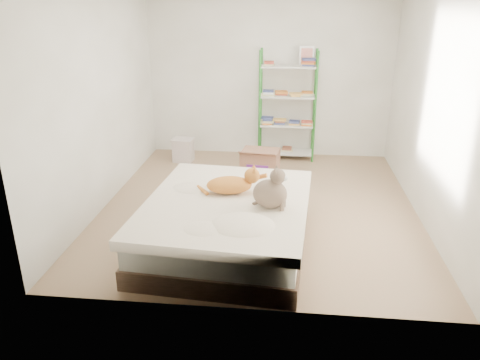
# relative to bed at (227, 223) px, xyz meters

# --- Properties ---
(room) EXTENTS (3.81, 4.21, 2.61)m
(room) POSITION_rel_bed_xyz_m (0.26, 1.05, 1.04)
(room) COLOR #9D7A5C
(room) RESTS_ON ground
(bed) EXTENTS (1.76, 2.13, 0.51)m
(bed) POSITION_rel_bed_xyz_m (0.00, 0.00, 0.00)
(bed) COLOR brown
(bed) RESTS_ON ground
(orange_cat) EXTENTS (0.60, 0.39, 0.23)m
(orange_cat) POSITION_rel_bed_xyz_m (-0.00, 0.19, 0.37)
(orange_cat) COLOR #C36E24
(orange_cat) RESTS_ON bed
(grey_cat) EXTENTS (0.40, 0.35, 0.41)m
(grey_cat) POSITION_rel_bed_xyz_m (0.43, -0.12, 0.46)
(grey_cat) COLOR #82685A
(grey_cat) RESTS_ON bed
(shelf_unit) EXTENTS (0.88, 0.36, 1.74)m
(shelf_unit) POSITION_rel_bed_xyz_m (0.56, 2.93, 0.60)
(shelf_unit) COLOR #2E8430
(shelf_unit) RESTS_ON ground
(cardboard_box) EXTENTS (0.57, 0.56, 0.42)m
(cardboard_box) POSITION_rel_bed_xyz_m (0.20, 2.13, -0.07)
(cardboard_box) COLOR #9E6B50
(cardboard_box) RESTS_ON ground
(white_bin) EXTENTS (0.35, 0.31, 0.36)m
(white_bin) POSITION_rel_bed_xyz_m (-1.04, 2.60, -0.07)
(white_bin) COLOR beige
(white_bin) RESTS_ON ground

